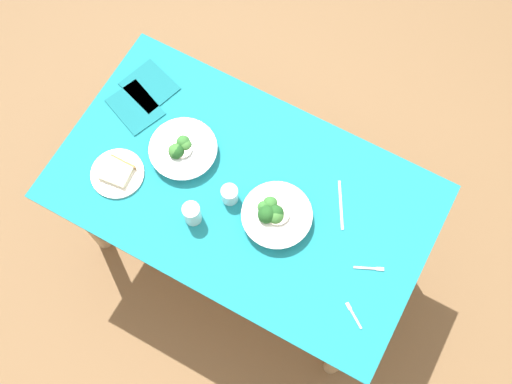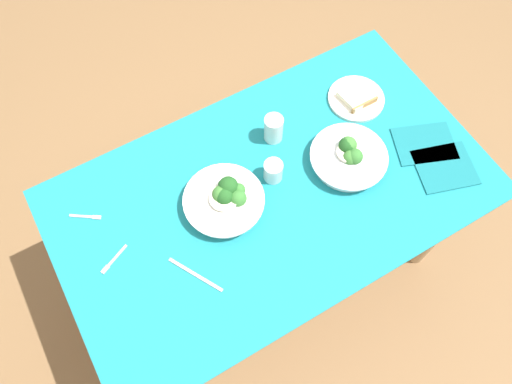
{
  "view_description": "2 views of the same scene",
  "coord_description": "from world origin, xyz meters",
  "views": [
    {
      "loc": [
        -0.45,
        0.72,
        2.99
      ],
      "look_at": [
        -0.05,
        -0.02,
        0.77
      ],
      "focal_mm": 43.95,
      "sensor_mm": 36.0,
      "label": 1
    },
    {
      "loc": [
        -0.41,
        -0.6,
        2.22
      ],
      "look_at": [
        -0.05,
        0.02,
        0.77
      ],
      "focal_mm": 34.47,
      "sensor_mm": 36.0,
      "label": 2
    }
  ],
  "objects": [
    {
      "name": "bread_side_plate",
      "position": [
        0.46,
        0.17,
        0.77
      ],
      "size": [
        0.21,
        0.21,
        0.04
      ],
      "color": "silver",
      "rests_on": "dining_table"
    },
    {
      "name": "table_knife_left",
      "position": [
        -0.35,
        -0.13,
        0.76
      ],
      "size": [
        0.1,
        0.18,
        0.0
      ],
      "primitive_type": "cube",
      "rotation": [
        0.0,
        0.0,
        5.23
      ],
      "color": "#B7B7BC",
      "rests_on": "dining_table"
    },
    {
      "name": "water_glass_center",
      "position": [
        0.11,
        0.18,
        0.81
      ],
      "size": [
        0.07,
        0.07,
        0.1
      ],
      "primitive_type": "cylinder",
      "color": "silver",
      "rests_on": "dining_table"
    },
    {
      "name": "broccoli_bowl_near",
      "position": [
        0.28,
        -0.03,
        0.79
      ],
      "size": [
        0.26,
        0.26,
        0.09
      ],
      "color": "white",
      "rests_on": "dining_table"
    },
    {
      "name": "fork_by_near_bowl",
      "position": [
        -0.57,
        0.22,
        0.76
      ],
      "size": [
        0.09,
        0.07,
        0.0
      ],
      "rotation": [
        0.0,
        0.0,
        5.69
      ],
      "color": "#B7B7BC",
      "rests_on": "dining_table"
    },
    {
      "name": "napkin_folded_upper",
      "position": [
        0.55,
        -0.11,
        0.76
      ],
      "size": [
        0.25,
        0.22,
        0.01
      ],
      "primitive_type": "cube",
      "rotation": [
        0.0,
        0.0,
        -0.38
      ],
      "color": "#156870",
      "rests_on": "dining_table"
    },
    {
      "name": "fork_by_far_bowl",
      "position": [
        -0.55,
        0.04,
        0.76
      ],
      "size": [
        0.11,
        0.06,
        0.0
      ],
      "rotation": [
        0.0,
        0.0,
        3.57
      ],
      "color": "#B7B7BC",
      "rests_on": "dining_table"
    },
    {
      "name": "broccoli_bowl_far",
      "position": [
        -0.16,
        0.04,
        0.8
      ],
      "size": [
        0.26,
        0.26,
        0.1
      ],
      "color": "white",
      "rests_on": "dining_table"
    },
    {
      "name": "ground_plane",
      "position": [
        0.0,
        0.0,
        0.0
      ],
      "size": [
        6.0,
        6.0,
        0.0
      ],
      "primitive_type": "plane",
      "color": "brown"
    },
    {
      "name": "dining_table",
      "position": [
        0.0,
        0.0,
        0.64
      ],
      "size": [
        1.44,
        0.83,
        0.76
      ],
      "color": "#197A84",
      "rests_on": "ground_plane"
    },
    {
      "name": "napkin_folded_lower",
      "position": [
        0.56,
        -0.21,
        0.76
      ],
      "size": [
        0.24,
        0.22,
        0.01
      ],
      "primitive_type": "cube",
      "rotation": [
        0.0,
        0.0,
        -0.31
      ],
      "color": "#156870",
      "rests_on": "dining_table"
    },
    {
      "name": "water_glass_side",
      "position": [
        0.03,
        0.05,
        0.8
      ],
      "size": [
        0.06,
        0.06,
        0.08
      ],
      "primitive_type": "cylinder",
      "color": "silver",
      "rests_on": "dining_table"
    }
  ]
}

